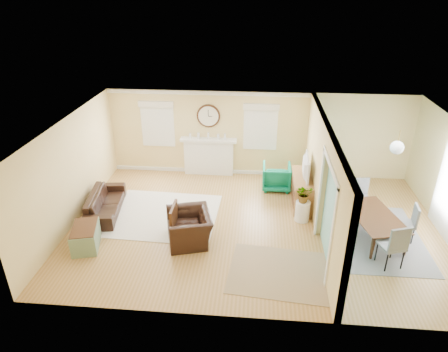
{
  "coord_description": "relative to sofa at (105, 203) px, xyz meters",
  "views": [
    {
      "loc": [
        -0.03,
        -8.34,
        5.47
      ],
      "look_at": [
        -0.8,
        0.3,
        1.2
      ],
      "focal_mm": 32.0,
      "sensor_mm": 36.0,
      "label": 1
    }
  ],
  "objects": [
    {
      "name": "dining_chair_n",
      "position": [
        6.58,
        0.49,
        0.28
      ],
      "size": [
        0.48,
        0.48,
        0.95
      ],
      "color": "slate",
      "rests_on": "floor"
    },
    {
      "name": "wall_left",
      "position": [
        -0.6,
        -0.32,
        1.02
      ],
      "size": [
        0.02,
        6.0,
        2.6
      ],
      "primitive_type": "cube",
      "color": "#DCBD74",
      "rests_on": "ground"
    },
    {
      "name": "fireplace",
      "position": [
        2.4,
        2.56,
        0.32
      ],
      "size": [
        1.7,
        0.3,
        1.17
      ],
      "color": "white",
      "rests_on": "ground"
    },
    {
      "name": "partition",
      "position": [
        5.41,
        -0.04,
        1.08
      ],
      "size": [
        0.17,
        6.0,
        2.6
      ],
      "color": "#DCBD74",
      "rests_on": "ground"
    },
    {
      "name": "green_chair",
      "position": [
        4.46,
        1.75,
        0.09
      ],
      "size": [
        0.79,
        0.81,
        0.74
      ],
      "primitive_type": "imported",
      "rotation": [
        0.0,
        0.0,
        3.14
      ],
      "color": "#007357",
      "rests_on": "floor"
    },
    {
      "name": "dining_table",
      "position": [
        6.66,
        -0.54,
        0.02
      ],
      "size": [
        1.34,
        1.9,
        0.6
      ],
      "primitive_type": "imported",
      "rotation": [
        0.0,
        0.0,
        1.81
      ],
      "color": "#482413",
      "rests_on": "floor"
    },
    {
      "name": "dining_chair_s",
      "position": [
        6.74,
        -1.56,
        0.34
      ],
      "size": [
        0.58,
        0.58,
        1.04
      ],
      "color": "slate",
      "rests_on": "floor"
    },
    {
      "name": "pendant",
      "position": [
        6.9,
        -0.32,
        1.92
      ],
      "size": [
        0.3,
        0.3,
        0.55
      ],
      "color": "gold",
      "rests_on": "ceiling"
    },
    {
      "name": "dining_chair_w",
      "position": [
        5.93,
        -0.63,
        0.3
      ],
      "size": [
        0.44,
        0.44,
        0.98
      ],
      "color": "white",
      "rests_on": "floor"
    },
    {
      "name": "dining_chair_e",
      "position": [
        7.35,
        -0.57,
        0.26
      ],
      "size": [
        0.45,
        0.45,
        0.91
      ],
      "color": "slate",
      "rests_on": "floor"
    },
    {
      "name": "ceiling",
      "position": [
        3.9,
        -0.32,
        2.32
      ],
      "size": [
        9.0,
        6.0,
        0.02
      ],
      "primitive_type": "cube",
      "color": "white",
      "rests_on": "wall_back"
    },
    {
      "name": "tv",
      "position": [
        5.09,
        0.92,
        0.82
      ],
      "size": [
        0.18,
        1.02,
        0.59
      ],
      "primitive_type": "imported",
      "rotation": [
        0.0,
        0.0,
        1.53
      ],
      "color": "black",
      "rests_on": "credenza"
    },
    {
      "name": "floor",
      "position": [
        3.9,
        -0.32,
        -0.28
      ],
      "size": [
        9.0,
        9.0,
        0.0
      ],
      "primitive_type": "plane",
      "color": "olive",
      "rests_on": "ground"
    },
    {
      "name": "trunk",
      "position": [
        0.08,
        -1.48,
        -0.02
      ],
      "size": [
        0.75,
        1.0,
        0.52
      ],
      "color": "gray",
      "rests_on": "floor"
    },
    {
      "name": "window_left",
      "position": [
        0.85,
        2.63,
        1.38
      ],
      "size": [
        1.05,
        0.13,
        1.42
      ],
      "color": "white",
      "rests_on": "wall_back"
    },
    {
      "name": "rug_jute",
      "position": [
        4.41,
        -2.02,
        -0.27
      ],
      "size": [
        2.18,
        1.85,
        0.01
      ],
      "primitive_type": "cube",
      "rotation": [
        0.0,
        0.0,
        -0.1
      ],
      "color": "#A0825D",
      "rests_on": "floor"
    },
    {
      "name": "window_right",
      "position": [
        3.95,
        2.63,
        1.38
      ],
      "size": [
        1.05,
        0.13,
        1.42
      ],
      "color": "white",
      "rests_on": "wall_back"
    },
    {
      "name": "rug_grey",
      "position": [
        6.66,
        -0.54,
        -0.27
      ],
      "size": [
        2.26,
        2.82,
        0.01
      ],
      "primitive_type": "cube",
      "color": "slate",
      "rests_on": "floor"
    },
    {
      "name": "wall_clock",
      "position": [
        2.4,
        2.65,
        1.57
      ],
      "size": [
        0.7,
        0.07,
        0.7
      ],
      "color": "#482413",
      "rests_on": "wall_back"
    },
    {
      "name": "sofa",
      "position": [
        0.0,
        0.0,
        0.0
      ],
      "size": [
        1.0,
        1.99,
        0.56
      ],
      "primitive_type": "imported",
      "rotation": [
        0.0,
        0.0,
        1.71
      ],
      "color": "black",
      "rests_on": "floor"
    },
    {
      "name": "eames_chair",
      "position": [
        2.39,
        -1.06,
        0.08
      ],
      "size": [
        1.24,
        1.33,
        0.72
      ],
      "primitive_type": "imported",
      "rotation": [
        0.0,
        0.0,
        -1.29
      ],
      "color": "black",
      "rests_on": "floor"
    },
    {
      "name": "wall_back",
      "position": [
        3.9,
        2.68,
        1.02
      ],
      "size": [
        9.0,
        0.02,
        2.6
      ],
      "primitive_type": "cube",
      "color": "#DCBD74",
      "rests_on": "ground"
    },
    {
      "name": "garden_stool",
      "position": [
        5.07,
        0.06,
        -0.01
      ],
      "size": [
        0.36,
        0.36,
        0.53
      ],
      "primitive_type": "cylinder",
      "color": "white",
      "rests_on": "floor"
    },
    {
      "name": "wall_front",
      "position": [
        3.9,
        -3.32,
        1.02
      ],
      "size": [
        9.0,
        0.02,
        2.6
      ],
      "primitive_type": "cube",
      "color": "#DCBD74",
      "rests_on": "ground"
    },
    {
      "name": "potted_plant",
      "position": [
        5.07,
        0.06,
        0.48
      ],
      "size": [
        0.49,
        0.45,
        0.46
      ],
      "primitive_type": "imported",
      "rotation": [
        0.0,
        0.0,
        0.25
      ],
      "color": "#337F33",
      "rests_on": "garden_stool"
    },
    {
      "name": "rug_cream",
      "position": [
        1.52,
        -0.01,
        -0.27
      ],
      "size": [
        2.85,
        2.5,
        0.01
      ],
      "primitive_type": "cube",
      "rotation": [
        0.0,
        0.0,
        -0.04
      ],
      "color": "silver",
      "rests_on": "floor"
    },
    {
      "name": "credenza",
      "position": [
        5.11,
        0.92,
        0.12
      ],
      "size": [
        0.5,
        1.47,
        0.8
      ],
      "color": "#A67743",
      "rests_on": "floor"
    }
  ]
}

